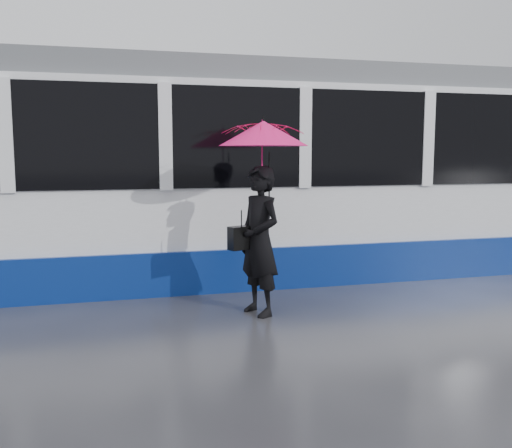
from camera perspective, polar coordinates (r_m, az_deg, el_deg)
name	(u,v)px	position (r m, az deg, el deg)	size (l,w,h in m)	color
ground	(237,318)	(7.01, -1.87, -9.34)	(90.00, 90.00, 0.00)	#292A2E
rails	(202,275)	(9.38, -5.39, -5.07)	(34.00, 1.51, 0.02)	#3F3D38
tram	(414,173)	(10.51, 15.50, 4.97)	(26.00, 2.56, 3.35)	white
woman	(259,241)	(6.97, 0.34, -1.70)	(0.67, 0.44, 1.83)	black
umbrella	(263,151)	(6.90, 0.75, 7.32)	(1.39, 1.39, 1.24)	#FF1594
handbag	(241,238)	(6.93, -1.46, -1.38)	(0.36, 0.25, 0.46)	black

